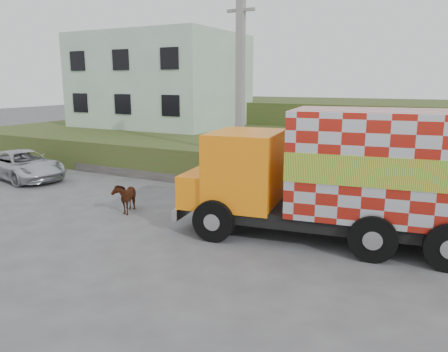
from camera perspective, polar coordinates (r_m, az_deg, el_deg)
The scene contains 10 objects.
ground at distance 14.37m, azimuth -2.42°, elevation -5.84°, with size 120.00×120.00×0.00m, color #474749.
embankment at distance 23.15m, azimuth 10.14°, elevation 2.87°, with size 40.00×12.00×1.50m, color #2A4F1A.
embankment_far at distance 34.60m, azimuth 16.37°, elevation 6.89°, with size 40.00×12.00×3.00m, color #2A4F1A.
retaining_strip at distance 18.78m, azimuth -1.25°, elevation -0.84°, with size 16.00×0.50×0.40m, color #595651.
building at distance 30.57m, azimuth -8.18°, elevation 12.25°, with size 10.00×8.00×6.00m, color #B2D1B5.
utility_pole at distance 18.19m, azimuth 2.13°, elevation 11.06°, with size 1.20×0.30×8.00m.
cargo_truck at distance 12.59m, azimuth 15.28°, elevation 0.17°, with size 8.64×3.91×3.72m.
cow at distance 15.55m, azimuth -12.76°, elevation -2.64°, with size 0.59×1.29×1.09m, color black.
suv at distance 22.26m, azimuth -24.76°, elevation 1.32°, with size 2.20×4.78×1.33m, color #A8ACB2.
pedestrian at distance 18.96m, azimuth 10.43°, elevation 5.51°, with size 0.58×0.38×1.58m, color #2A2726.
Camera 1 is at (6.91, -11.77, 4.47)m, focal length 35.00 mm.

